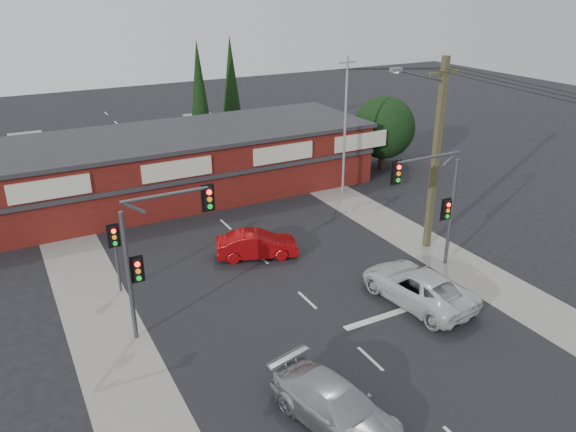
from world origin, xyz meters
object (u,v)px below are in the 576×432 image
white_suv (418,286)px  silver_suv (337,407)px  utility_pole (435,150)px  red_sedan (257,245)px  shop_building (174,164)px

white_suv → silver_suv: size_ratio=1.10×
utility_pole → red_sedan: bearing=159.4°
silver_suv → shop_building: shop_building is taller
white_suv → red_sedan: (-4.41, 7.34, -0.08)m
shop_building → red_sedan: bearing=-85.4°
silver_suv → shop_building: (2.02, 22.84, 1.41)m
utility_pole → silver_suv: bearing=-142.1°
silver_suv → utility_pole: size_ratio=0.50×
utility_pole → white_suv: bearing=-134.5°
white_suv → red_sedan: size_ratio=1.32×
shop_building → utility_pole: size_ratio=2.73×
silver_suv → utility_pole: utility_pole is taller
white_suv → silver_suv: bearing=26.0°
silver_suv → red_sedan: silver_suv is taller
red_sedan → utility_pole: 10.22m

